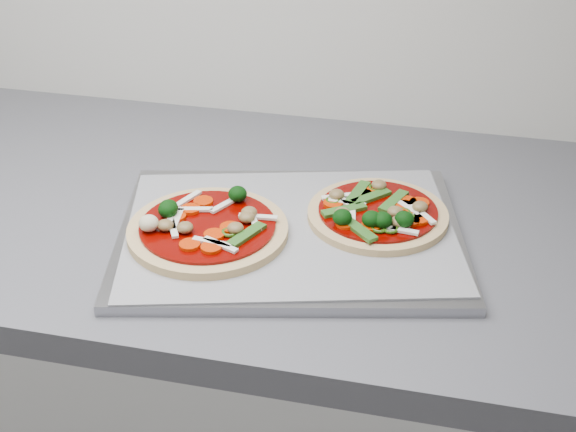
# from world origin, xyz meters

# --- Properties ---
(baking_tray) EXTENTS (0.48, 0.40, 0.01)m
(baking_tray) POSITION_xyz_m (-0.66, 1.23, 0.91)
(baking_tray) COLOR gray
(baking_tray) RESTS_ON countertop
(parchment) EXTENTS (0.46, 0.39, 0.00)m
(parchment) POSITION_xyz_m (-0.66, 1.23, 0.91)
(parchment) COLOR gray
(parchment) RESTS_ON baking_tray
(pizza_left) EXTENTS (0.24, 0.24, 0.03)m
(pizza_left) POSITION_xyz_m (-0.76, 1.20, 0.92)
(pizza_left) COLOR tan
(pizza_left) RESTS_ON parchment
(pizza_right) EXTENTS (0.21, 0.21, 0.03)m
(pizza_right) POSITION_xyz_m (-0.56, 1.28, 0.93)
(pizza_right) COLOR tan
(pizza_right) RESTS_ON parchment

